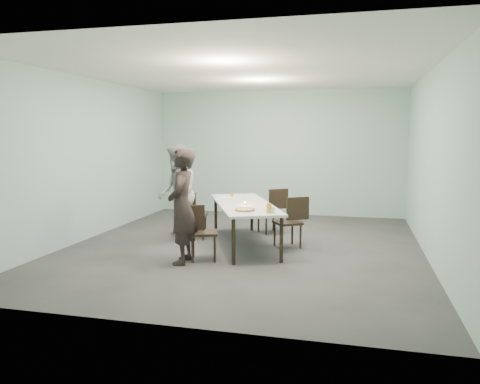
% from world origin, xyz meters
% --- Properties ---
extents(ground, '(7.00, 7.00, 0.00)m').
position_xyz_m(ground, '(0.00, 0.00, 0.00)').
color(ground, '#333335').
rests_on(ground, ground).
extents(room_shell, '(6.02, 7.02, 3.01)m').
position_xyz_m(room_shell, '(0.00, 0.00, 2.03)').
color(room_shell, '#95BBB4').
rests_on(room_shell, ground).
extents(table, '(1.85, 2.74, 0.75)m').
position_xyz_m(table, '(-0.03, 0.12, 0.69)').
color(table, white).
rests_on(table, ground).
extents(chair_near_left, '(0.65, 0.53, 0.87)m').
position_xyz_m(chair_near_left, '(-0.49, -1.01, 0.50)').
color(chair_near_left, black).
rests_on(chair_near_left, ground).
extents(chair_far_left, '(0.64, 0.49, 0.87)m').
position_xyz_m(chair_far_left, '(-1.13, 0.40, 0.50)').
color(chair_far_left, black).
rests_on(chair_far_left, ground).
extents(chair_near_right, '(0.64, 0.58, 0.87)m').
position_xyz_m(chair_near_right, '(0.81, 0.20, 0.50)').
color(chair_near_right, black).
rests_on(chair_near_right, ground).
extents(chair_far_right, '(0.62, 0.59, 0.87)m').
position_xyz_m(chair_far_right, '(0.29, 1.31, 0.50)').
color(chair_far_right, black).
rests_on(chair_far_right, ground).
extents(diner_near, '(0.50, 0.69, 1.76)m').
position_xyz_m(diner_near, '(-0.67, -1.23, 0.88)').
color(diner_near, black).
rests_on(diner_near, ground).
extents(diner_far, '(1.01, 1.08, 1.78)m').
position_xyz_m(diner_far, '(-1.30, 0.17, 0.89)').
color(diner_far, gray).
rests_on(diner_far, ground).
extents(pizza, '(0.34, 0.34, 0.04)m').
position_xyz_m(pizza, '(0.18, -0.70, 0.77)').
color(pizza, white).
rests_on(pizza, table).
extents(side_plate, '(0.18, 0.18, 0.01)m').
position_xyz_m(side_plate, '(0.40, -0.40, 0.76)').
color(side_plate, white).
rests_on(side_plate, table).
extents(beer_glass, '(0.08, 0.08, 0.15)m').
position_xyz_m(beer_glass, '(0.58, -0.79, 0.82)').
color(beer_glass, gold).
rests_on(beer_glass, table).
extents(water_tumbler, '(0.08, 0.08, 0.09)m').
position_xyz_m(water_tumbler, '(0.62, -0.74, 0.80)').
color(water_tumbler, silver).
rests_on(water_tumbler, table).
extents(tealight, '(0.06, 0.06, 0.05)m').
position_xyz_m(tealight, '(0.03, -0.08, 0.77)').
color(tealight, silver).
rests_on(tealight, table).
extents(amber_tumbler, '(0.07, 0.07, 0.08)m').
position_xyz_m(amber_tumbler, '(-0.44, 0.82, 0.79)').
color(amber_tumbler, gold).
rests_on(amber_tumbler, table).
extents(menu, '(0.36, 0.32, 0.01)m').
position_xyz_m(menu, '(-0.51, 0.80, 0.75)').
color(menu, silver).
rests_on(menu, table).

